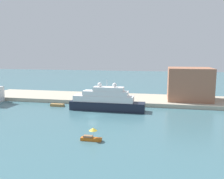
{
  "coord_description": "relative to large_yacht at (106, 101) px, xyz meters",
  "views": [
    {
      "loc": [
        20.9,
        -70.12,
        19.6
      ],
      "look_at": [
        5.19,
        6.0,
        7.79
      ],
      "focal_mm": 37.97,
      "sensor_mm": 36.0,
      "label": 1
    }
  ],
  "objects": [
    {
      "name": "person_figure",
      "position": [
        -10.18,
        10.1,
        -1.03
      ],
      "size": [
        0.36,
        0.36,
        1.79
      ],
      "color": "#334C8C",
      "rests_on": "quay_dock"
    },
    {
      "name": "parked_car",
      "position": [
        -14.15,
        11.28,
        -1.25
      ],
      "size": [
        4.43,
        1.78,
        1.42
      ],
      "color": "#1E4C99",
      "rests_on": "quay_dock"
    },
    {
      "name": "ground",
      "position": [
        -2.6,
        -8.31,
        -3.35
      ],
      "size": [
        400.0,
        400.0,
        0.0
      ],
      "primitive_type": "plane",
      "color": "#3D6670"
    },
    {
      "name": "quay_dock",
      "position": [
        -2.6,
        18.2,
        -2.61
      ],
      "size": [
        110.0,
        21.02,
        1.49
      ],
      "primitive_type": "cube",
      "color": "#ADA38E",
      "rests_on": "ground"
    },
    {
      "name": "small_motorboat",
      "position": [
        3.3,
        -28.99,
        -2.21
      ],
      "size": [
        4.81,
        1.87,
        3.06
      ],
      "color": "#C66019",
      "rests_on": "ground"
    },
    {
      "name": "large_yacht",
      "position": [
        0.0,
        0.0,
        0.0
      ],
      "size": [
        26.09,
        4.85,
        10.92
      ],
      "color": "black",
      "rests_on": "ground"
    },
    {
      "name": "work_barge",
      "position": [
        -19.43,
        2.61,
        -2.88
      ],
      "size": [
        5.11,
        1.77,
        0.95
      ],
      "primitive_type": "cube",
      "color": "olive",
      "rests_on": "ground"
    },
    {
      "name": "harbor_building",
      "position": [
        29.48,
        18.24,
        4.46
      ],
      "size": [
        16.46,
        14.46,
        12.64
      ],
      "primitive_type": "cube",
      "color": "#9E664C",
      "rests_on": "quay_dock"
    },
    {
      "name": "mooring_bollard",
      "position": [
        -2.04,
        9.02,
        -1.42
      ],
      "size": [
        0.48,
        0.48,
        0.89
      ],
      "primitive_type": "cylinder",
      "color": "black",
      "rests_on": "quay_dock"
    }
  ]
}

